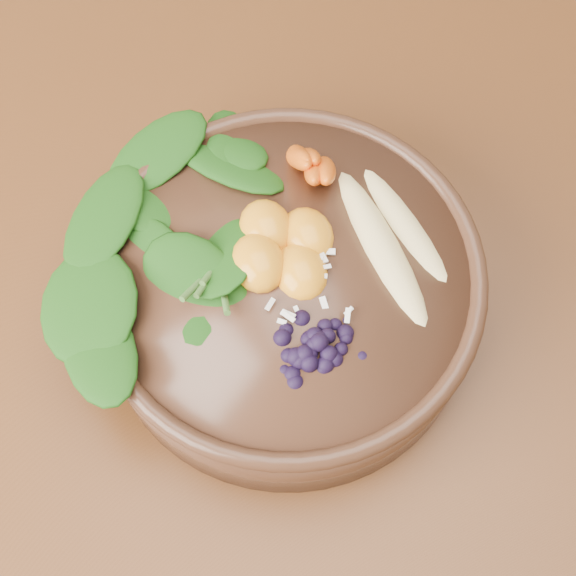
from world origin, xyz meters
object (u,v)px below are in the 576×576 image
object	(u,v)px
dining_table	(516,217)
banana_halves	(395,226)
blueberry_pile	(320,333)
kale_heap	(203,205)
carrot_cluster	(322,136)
mandarin_cluster	(283,239)
stoneware_bowl	(288,293)

from	to	relation	value
dining_table	banana_halves	world-z (taller)	banana_halves
blueberry_pile	banana_halves	bearing A→B (deg)	38.33
kale_heap	carrot_cluster	world-z (taller)	carrot_cluster
banana_halves	mandarin_cluster	world-z (taller)	mandarin_cluster
carrot_cluster	banana_halves	distance (m)	0.09
stoneware_bowl	blueberry_pile	bearing A→B (deg)	-87.30
carrot_cluster	kale_heap	bearing A→B (deg)	-169.49
dining_table	blueberry_pile	world-z (taller)	blueberry_pile
carrot_cluster	mandarin_cluster	world-z (taller)	carrot_cluster
dining_table	blueberry_pile	size ratio (longest dim) A/B	11.53
carrot_cluster	mandarin_cluster	xyz separation A→B (m)	(-0.05, -0.06, -0.02)
carrot_cluster	blueberry_pile	bearing A→B (deg)	-109.55
carrot_cluster	mandarin_cluster	distance (m)	0.08
dining_table	mandarin_cluster	xyz separation A→B (m)	(-0.27, -0.05, 0.19)
banana_halves	blueberry_pile	size ratio (longest dim) A/B	1.23
stoneware_bowl	kale_heap	xyz separation A→B (m)	(-0.05, 0.06, 0.06)
stoneware_bowl	banana_halves	xyz separation A→B (m)	(0.09, 0.00, 0.05)
kale_heap	dining_table	bearing A→B (deg)	0.40
mandarin_cluster	blueberry_pile	distance (m)	0.08
carrot_cluster	dining_table	bearing A→B (deg)	-4.17
kale_heap	mandarin_cluster	world-z (taller)	kale_heap
banana_halves	blueberry_pile	world-z (taller)	blueberry_pile
dining_table	carrot_cluster	xyz separation A→B (m)	(-0.21, 0.02, 0.22)
kale_heap	blueberry_pile	distance (m)	0.13
banana_halves	kale_heap	bearing A→B (deg)	156.45
banana_halves	stoneware_bowl	bearing A→B (deg)	-177.26
stoneware_bowl	kale_heap	bearing A→B (deg)	126.71
mandarin_cluster	banana_halves	bearing A→B (deg)	-9.90
banana_halves	blueberry_pile	bearing A→B (deg)	-141.51
banana_halves	carrot_cluster	bearing A→B (deg)	113.06
mandarin_cluster	stoneware_bowl	bearing A→B (deg)	-96.50
stoneware_bowl	banana_halves	bearing A→B (deg)	2.58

